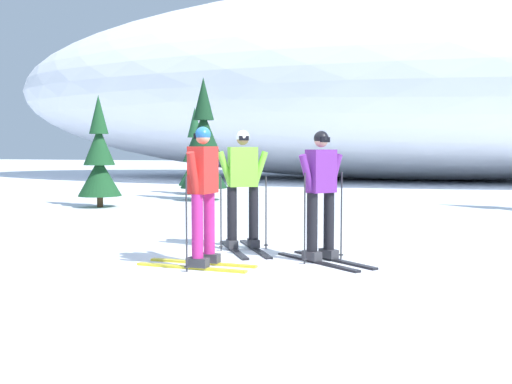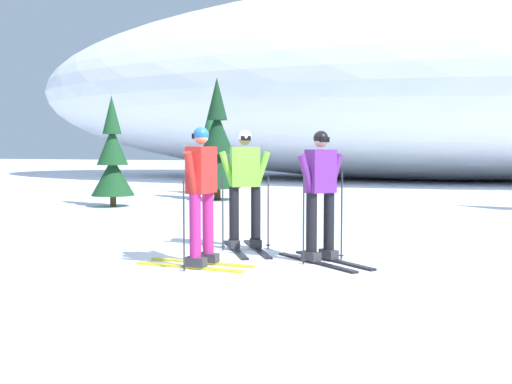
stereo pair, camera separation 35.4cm
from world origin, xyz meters
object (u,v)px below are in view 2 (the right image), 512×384
Objects in this scene: skier_red_jacket at (201,192)px; pine_tree_center_right at (217,149)px; pine_tree_far_left at (113,160)px; pine_tree_center_left at (210,158)px; skier_lime_jacket at (245,187)px; skier_purple_jacket at (321,194)px.

skier_red_jacket is 10.45m from pine_tree_center_right.
pine_tree_far_left is at bearing 129.41° from skier_red_jacket.
pine_tree_center_left is 2.52m from pine_tree_center_right.
pine_tree_far_left is (-5.66, 6.89, 0.24)m from skier_red_jacket.
skier_red_jacket reaches higher than skier_lime_jacket.
skier_lime_jacket is 11.57m from pine_tree_center_left.
skier_lime_jacket is at bearing -64.58° from pine_tree_center_right.
skier_purple_jacket is 0.62× the size of pine_tree_center_left.
pine_tree_far_left reaches higher than pine_tree_center_left.
skier_lime_jacket reaches higher than skier_purple_jacket.
pine_tree_center_right is (-3.90, 8.20, 0.55)m from skier_lime_jacket.
pine_tree_center_left is at bearing 120.26° from skier_purple_jacket.
pine_tree_far_left is 1.01× the size of pine_tree_center_left.
skier_red_jacket is at bearing -92.38° from skier_lime_jacket.
pine_tree_center_right is (-3.83, 9.71, 0.53)m from skier_red_jacket.
pine_tree_far_left is (-5.72, 5.38, 0.26)m from skier_lime_jacket.
pine_tree_center_right is at bearing 57.02° from pine_tree_far_left.
skier_lime_jacket is 9.09m from pine_tree_center_right.
pine_tree_far_left is at bearing -122.98° from pine_tree_center_right.
skier_purple_jacket is 0.61× the size of pine_tree_far_left.
pine_tree_center_left is at bearing 112.88° from skier_red_jacket.
skier_purple_jacket is 1.48m from skier_lime_jacket.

